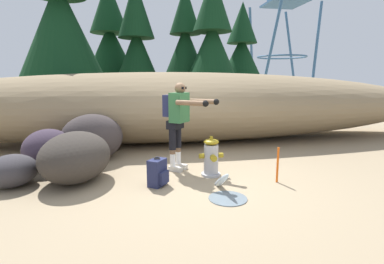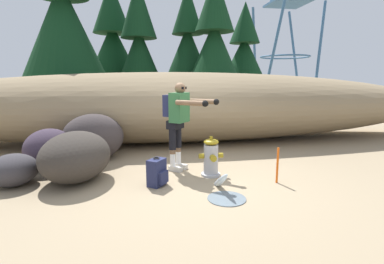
{
  "view_description": "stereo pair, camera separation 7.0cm",
  "coord_description": "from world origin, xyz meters",
  "views": [
    {
      "loc": [
        -0.89,
        -4.71,
        1.69
      ],
      "look_at": [
        -0.01,
        0.48,
        0.75
      ],
      "focal_mm": 27.17,
      "sensor_mm": 36.0,
      "label": 1
    },
    {
      "loc": [
        -0.82,
        -4.72,
        1.69
      ],
      "look_at": [
        -0.01,
        0.48,
        0.75
      ],
      "focal_mm": 27.17,
      "sensor_mm": 36.0,
      "label": 2
    }
  ],
  "objects": [
    {
      "name": "pine_tree_far_left",
      "position": [
        -3.59,
        6.29,
        4.0
      ],
      "size": [
        2.83,
        2.83,
        7.2
      ],
      "color": "#47331E",
      "rests_on": "ground_plane"
    },
    {
      "name": "boulder_mid",
      "position": [
        -2.71,
        1.11,
        0.39
      ],
      "size": [
        1.21,
        1.26,
        0.77
      ],
      "primitive_type": "ellipsoid",
      "rotation": [
        0.0,
        0.0,
        4.24
      ],
      "color": "#3A2E3C",
      "rests_on": "ground_plane"
    },
    {
      "name": "pine_tree_center",
      "position": [
        -1.06,
        7.54,
        2.96
      ],
      "size": [
        2.23,
        2.23,
        5.61
      ],
      "color": "#47331E",
      "rests_on": "ground_plane"
    },
    {
      "name": "pine_tree_far_right",
      "position": [
        1.72,
        6.18,
        3.09
      ],
      "size": [
        2.23,
        2.23,
        5.53
      ],
      "color": "#47331E",
      "rests_on": "ground_plane"
    },
    {
      "name": "pine_tree_ridge_end",
      "position": [
        3.7,
        8.59,
        3.05
      ],
      "size": [
        2.14,
        2.14,
        5.19
      ],
      "color": "#47331E",
      "rests_on": "ground_plane"
    },
    {
      "name": "pine_tree_left",
      "position": [
        -2.25,
        9.2,
        3.36
      ],
      "size": [
        2.59,
        2.59,
        6.04
      ],
      "color": "#47331E",
      "rests_on": "ground_plane"
    },
    {
      "name": "boulder_outlier",
      "position": [
        -2.99,
        0.17,
        0.26
      ],
      "size": [
        1.05,
        1.06,
        0.52
      ],
      "primitive_type": "ellipsoid",
      "rotation": [
        0.0,
        0.0,
        2.5
      ],
      "color": "#383539",
      "rests_on": "ground_plane"
    },
    {
      "name": "pine_tree_right",
      "position": [
        0.91,
        7.56,
        3.2
      ],
      "size": [
        1.98,
        1.98,
        5.5
      ],
      "color": "#47331E",
      "rests_on": "ground_plane"
    },
    {
      "name": "fire_hydrant",
      "position": [
        0.28,
        0.17,
        0.33
      ],
      "size": [
        0.44,
        0.39,
        0.72
      ],
      "color": "#B2B2B7",
      "rests_on": "ground_plane"
    },
    {
      "name": "ground_plane",
      "position": [
        0.0,
        0.0,
        -0.02
      ],
      "size": [
        56.0,
        56.0,
        0.04
      ],
      "primitive_type": "cube",
      "color": "#998466"
    },
    {
      "name": "hydrant_water_jet",
      "position": [
        0.28,
        -0.56,
        0.07
      ],
      "size": [
        0.56,
        1.19,
        0.63
      ],
      "color": "silver",
      "rests_on": "ground_plane"
    },
    {
      "name": "boulder_large",
      "position": [
        -2.03,
        0.26,
        0.42
      ],
      "size": [
        1.38,
        1.62,
        0.85
      ],
      "primitive_type": "ellipsoid",
      "rotation": [
        0.0,
        0.0,
        4.48
      ],
      "color": "#36302A",
      "rests_on": "ground_plane"
    },
    {
      "name": "dirt_embankment",
      "position": [
        0.0,
        3.34,
        0.95
      ],
      "size": [
        15.82,
        3.2,
        1.91
      ],
      "primitive_type": "ellipsoid",
      "color": "#897556",
      "rests_on": "ground_plane"
    },
    {
      "name": "utility_worker",
      "position": [
        -0.24,
        0.59,
        1.04
      ],
      "size": [
        1.0,
        0.91,
        1.65
      ],
      "rotation": [
        0.0,
        0.0,
        -0.66
      ],
      "color": "beige",
      "rests_on": "ground_plane"
    },
    {
      "name": "survey_stake",
      "position": [
        1.29,
        -0.36,
        0.3
      ],
      "size": [
        0.04,
        0.04,
        0.6
      ],
      "primitive_type": "cylinder",
      "color": "#E55914",
      "rests_on": "ground_plane"
    },
    {
      "name": "boulder_small",
      "position": [
        -1.96,
        1.55,
        0.5
      ],
      "size": [
        1.53,
        1.35,
        1.0
      ],
      "primitive_type": "ellipsoid",
      "rotation": [
        0.0,
        0.0,
        3.5
      ],
      "color": "#3A3332",
      "rests_on": "ground_plane"
    },
    {
      "name": "spare_backpack",
      "position": [
        -0.69,
        -0.18,
        0.22
      ],
      "size": [
        0.36,
        0.36,
        0.47
      ],
      "rotation": [
        0.0,
        0.0,
        5.66
      ],
      "color": "#23284C",
      "rests_on": "ground_plane"
    }
  ]
}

